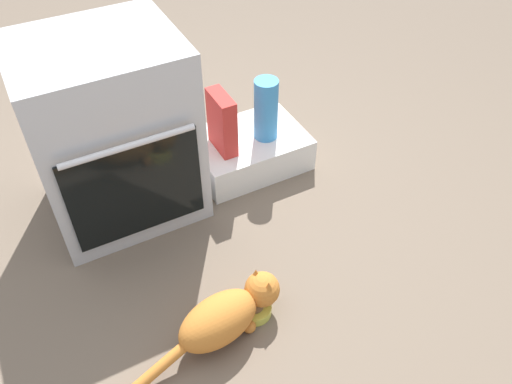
{
  "coord_description": "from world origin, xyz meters",
  "views": [
    {
      "loc": [
        -0.35,
        -1.3,
        1.68
      ],
      "look_at": [
        0.35,
        0.01,
        0.25
      ],
      "focal_mm": 36.46,
      "sensor_mm": 36.0,
      "label": 1
    }
  ],
  "objects": [
    {
      "name": "ground",
      "position": [
        0.0,
        0.0,
        0.0
      ],
      "size": [
        8.0,
        8.0,
        0.0
      ],
      "primitive_type": "plane",
      "color": "#6B5B4C"
    },
    {
      "name": "oven",
      "position": [
        -0.08,
        0.45,
        0.4
      ],
      "size": [
        0.62,
        0.57,
        0.8
      ],
      "color": "#B7BABF",
      "rests_on": "ground"
    },
    {
      "name": "pantry_cabinet",
      "position": [
        0.53,
        0.44,
        0.08
      ],
      "size": [
        0.53,
        0.38,
        0.17
      ],
      "primitive_type": "cube",
      "color": "white",
      "rests_on": "ground"
    },
    {
      "name": "food_bowl",
      "position": [
        0.16,
        -0.33,
        0.02
      ],
      "size": [
        0.13,
        0.13,
        0.07
      ],
      "color": "#D1D14C",
      "rests_on": "ground"
    },
    {
      "name": "cat",
      "position": [
        0.04,
        -0.35,
        0.1
      ],
      "size": [
        0.64,
        0.23,
        0.19
      ],
      "rotation": [
        0.0,
        0.0,
        0.19
      ],
      "color": "#C6752D",
      "rests_on": "ground"
    },
    {
      "name": "water_bottle",
      "position": [
        0.61,
        0.41,
        0.32
      ],
      "size": [
        0.11,
        0.11,
        0.3
      ],
      "primitive_type": "cylinder",
      "color": "#388CD1",
      "rests_on": "pantry_cabinet"
    },
    {
      "name": "cereal_box",
      "position": [
        0.39,
        0.42,
        0.31
      ],
      "size": [
        0.07,
        0.18,
        0.28
      ],
      "primitive_type": "cube",
      "color": "#B72D28",
      "rests_on": "pantry_cabinet"
    }
  ]
}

